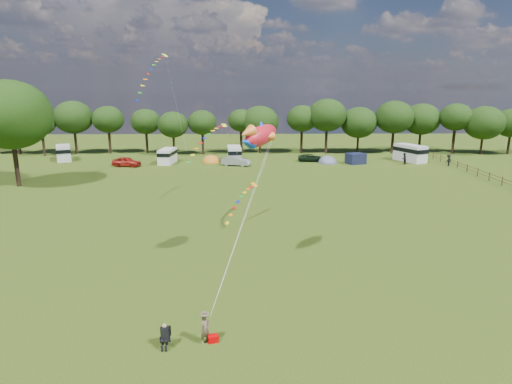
{
  "coord_description": "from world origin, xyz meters",
  "views": [
    {
      "loc": [
        -0.66,
        -25.94,
        12.36
      ],
      "look_at": [
        0.0,
        8.0,
        4.0
      ],
      "focal_mm": 30.0,
      "sensor_mm": 36.0,
      "label": 1
    }
  ],
  "objects_px": {
    "big_tree": "(10,115)",
    "campervan_c": "(234,153)",
    "car_d": "(311,158)",
    "campervan_d": "(410,152)",
    "campervan_a": "(64,152)",
    "walker_b": "(448,160)",
    "kite_flyer": "(205,329)",
    "walker_a": "(404,159)",
    "car_a": "(127,162)",
    "tent_orange": "(211,162)",
    "tent_greyblue": "(327,163)",
    "car_b": "(236,161)",
    "fish_kite": "(258,136)",
    "campervan_b": "(167,156)",
    "camp_chair": "(165,333)"
  },
  "relations": [
    {
      "from": "car_b",
      "to": "kite_flyer",
      "type": "relative_size",
      "value": 2.8
    },
    {
      "from": "tent_greyblue",
      "to": "walker_a",
      "type": "bearing_deg",
      "value": -6.68
    },
    {
      "from": "car_a",
      "to": "campervan_d",
      "type": "relative_size",
      "value": 0.75
    },
    {
      "from": "campervan_a",
      "to": "kite_flyer",
      "type": "height_order",
      "value": "campervan_a"
    },
    {
      "from": "kite_flyer",
      "to": "walker_b",
      "type": "bearing_deg",
      "value": 7.15
    },
    {
      "from": "campervan_b",
      "to": "walker_a",
      "type": "height_order",
      "value": "campervan_b"
    },
    {
      "from": "big_tree",
      "to": "campervan_d",
      "type": "relative_size",
      "value": 2.12
    },
    {
      "from": "big_tree",
      "to": "campervan_c",
      "type": "distance_m",
      "value": 33.38
    },
    {
      "from": "tent_greyblue",
      "to": "fish_kite",
      "type": "bearing_deg",
      "value": -106.79
    },
    {
      "from": "campervan_c",
      "to": "tent_orange",
      "type": "relative_size",
      "value": 1.57
    },
    {
      "from": "car_a",
      "to": "campervan_b",
      "type": "relative_size",
      "value": 0.92
    },
    {
      "from": "campervan_a",
      "to": "camp_chair",
      "type": "distance_m",
      "value": 61.89
    },
    {
      "from": "camp_chair",
      "to": "kite_flyer",
      "type": "bearing_deg",
      "value": -3.99
    },
    {
      "from": "fish_kite",
      "to": "campervan_d",
      "type": "bearing_deg",
      "value": 7.78
    },
    {
      "from": "campervan_c",
      "to": "tent_orange",
      "type": "distance_m",
      "value": 4.2
    },
    {
      "from": "campervan_b",
      "to": "walker_b",
      "type": "distance_m",
      "value": 45.68
    },
    {
      "from": "car_d",
      "to": "campervan_b",
      "type": "height_order",
      "value": "campervan_b"
    },
    {
      "from": "campervan_d",
      "to": "camp_chair",
      "type": "relative_size",
      "value": 4.91
    },
    {
      "from": "car_b",
      "to": "walker_a",
      "type": "distance_m",
      "value": 27.53
    },
    {
      "from": "campervan_b",
      "to": "campervan_d",
      "type": "distance_m",
      "value": 41.02
    },
    {
      "from": "car_a",
      "to": "car_b",
      "type": "relative_size",
      "value": 1.08
    },
    {
      "from": "big_tree",
      "to": "kite_flyer",
      "type": "height_order",
      "value": "big_tree"
    },
    {
      "from": "car_d",
      "to": "walker_a",
      "type": "relative_size",
      "value": 2.38
    },
    {
      "from": "tent_orange",
      "to": "fish_kite",
      "type": "distance_m",
      "value": 44.32
    },
    {
      "from": "big_tree",
      "to": "walker_a",
      "type": "xyz_separation_m",
      "value": [
        54.94,
        14.83,
        -8.07
      ]
    },
    {
      "from": "fish_kite",
      "to": "campervan_b",
      "type": "bearing_deg",
      "value": 58.1
    },
    {
      "from": "campervan_a",
      "to": "walker_b",
      "type": "relative_size",
      "value": 3.12
    },
    {
      "from": "campervan_d",
      "to": "walker_b",
      "type": "height_order",
      "value": "campervan_d"
    },
    {
      "from": "car_d",
      "to": "campervan_d",
      "type": "height_order",
      "value": "campervan_d"
    },
    {
      "from": "car_a",
      "to": "tent_orange",
      "type": "height_order",
      "value": "car_a"
    },
    {
      "from": "car_d",
      "to": "campervan_d",
      "type": "xyz_separation_m",
      "value": [
        16.87,
        -0.22,
        0.9
      ]
    },
    {
      "from": "fish_kite",
      "to": "camp_chair",
      "type": "bearing_deg",
      "value": -166.23
    },
    {
      "from": "campervan_b",
      "to": "camp_chair",
      "type": "height_order",
      "value": "campervan_b"
    },
    {
      "from": "campervan_b",
      "to": "car_b",
      "type": "bearing_deg",
      "value": -96.94
    },
    {
      "from": "campervan_a",
      "to": "fish_kite",
      "type": "xyz_separation_m",
      "value": [
        32.53,
        -45.51,
        7.82
      ]
    },
    {
      "from": "car_d",
      "to": "walker_b",
      "type": "bearing_deg",
      "value": -97.94
    },
    {
      "from": "car_d",
      "to": "tent_orange",
      "type": "height_order",
      "value": "tent_orange"
    },
    {
      "from": "campervan_d",
      "to": "tent_orange",
      "type": "height_order",
      "value": "campervan_d"
    },
    {
      "from": "campervan_c",
      "to": "campervan_d",
      "type": "bearing_deg",
      "value": -94.87
    },
    {
      "from": "big_tree",
      "to": "car_b",
      "type": "height_order",
      "value": "big_tree"
    },
    {
      "from": "car_b",
      "to": "campervan_c",
      "type": "relative_size",
      "value": 0.8
    },
    {
      "from": "campervan_c",
      "to": "walker_b",
      "type": "height_order",
      "value": "campervan_c"
    },
    {
      "from": "big_tree",
      "to": "campervan_a",
      "type": "bearing_deg",
      "value": 97.13
    },
    {
      "from": "car_d",
      "to": "camp_chair",
      "type": "bearing_deg",
      "value": 169.16
    },
    {
      "from": "car_b",
      "to": "car_d",
      "type": "bearing_deg",
      "value": -57.5
    },
    {
      "from": "campervan_a",
      "to": "camp_chair",
      "type": "height_order",
      "value": "campervan_a"
    },
    {
      "from": "car_b",
      "to": "campervan_a",
      "type": "bearing_deg",
      "value": 94.71
    },
    {
      "from": "car_a",
      "to": "tent_orange",
      "type": "distance_m",
      "value": 13.65
    },
    {
      "from": "tent_greyblue",
      "to": "kite_flyer",
      "type": "height_order",
      "value": "kite_flyer"
    },
    {
      "from": "tent_orange",
      "to": "kite_flyer",
      "type": "bearing_deg",
      "value": -85.59
    }
  ]
}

